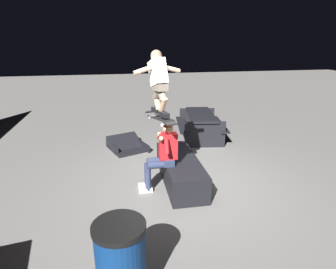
{
  "coord_description": "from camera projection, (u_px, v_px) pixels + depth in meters",
  "views": [
    {
      "loc": [
        -4.81,
        1.27,
        2.77
      ],
      "look_at": [
        -0.02,
        0.33,
        1.11
      ],
      "focal_mm": 29.71,
      "sensor_mm": 36.0,
      "label": 1
    }
  ],
  "objects": [
    {
      "name": "skateboard",
      "position": [
        160.0,
        118.0,
        5.06
      ],
      "size": [
        1.04,
        0.44,
        0.13
      ],
      "color": "black"
    },
    {
      "name": "trash_bin",
      "position": [
        121.0,
        263.0,
        3.0
      ],
      "size": [
        0.57,
        0.57,
        0.98
      ],
      "color": "navy",
      "rests_on": "ground"
    },
    {
      "name": "skater_airborne",
      "position": [
        158.0,
        80.0,
        4.89
      ],
      "size": [
        0.64,
        0.88,
        1.12
      ],
      "color": "black"
    },
    {
      "name": "ledge_box_main",
      "position": [
        180.0,
        170.0,
        5.69
      ],
      "size": [
        1.99,
        0.72,
        0.51
      ],
      "primitive_type": "cube",
      "rotation": [
        0.0,
        0.0,
        -0.02
      ],
      "color": "black",
      "rests_on": "ground"
    },
    {
      "name": "ground_plane",
      "position": [
        184.0,
        185.0,
        5.59
      ],
      "size": [
        40.0,
        40.0,
        0.0
      ],
      "primitive_type": "plane",
      "color": "slate"
    },
    {
      "name": "picnic_table_back",
      "position": [
        201.0,
        122.0,
        8.16
      ],
      "size": [
        1.88,
        1.58,
        0.75
      ],
      "color": "black",
      "rests_on": "ground"
    },
    {
      "name": "kicker_ramp",
      "position": [
        127.0,
        147.0,
        7.44
      ],
      "size": [
        1.18,
        1.13,
        0.41
      ],
      "color": "black",
      "rests_on": "ground"
    },
    {
      "name": "person_sitting_on_ledge",
      "position": [
        162.0,
        153.0,
        5.26
      ],
      "size": [
        0.59,
        0.75,
        1.35
      ],
      "color": "#2D3856",
      "rests_on": "ground"
    }
  ]
}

